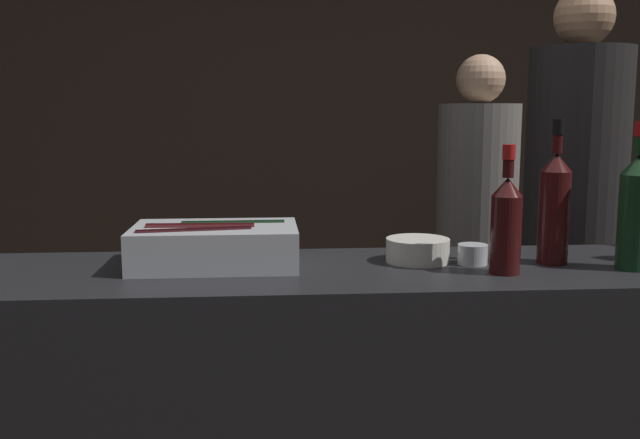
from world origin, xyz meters
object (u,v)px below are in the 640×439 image
Objects in this scene: ice_bin_with_bottles at (214,244)px; red_wine_bottle_burgundy at (636,209)px; person_blond_tee at (476,222)px; candle_votive at (473,254)px; red_wine_bottle_tall at (506,222)px; red_wine_bottle_black_foil at (554,205)px; person_in_hoodie at (574,213)px; bowl_white at (418,249)px.

red_wine_bottle_burgundy is (1.04, -0.12, 0.10)m from ice_bin_with_bottles.
red_wine_bottle_burgundy is 1.40m from person_blond_tee.
red_wine_bottle_tall is (0.05, -0.11, 0.10)m from candle_votive.
red_wine_bottle_tall is 1.46m from person_blond_tee.
red_wine_bottle_black_foil reaches higher than candle_votive.
ice_bin_with_bottles is at bearing 173.27° from red_wine_bottle_burgundy.
red_wine_bottle_tall is at bearing -176.37° from red_wine_bottle_burgundy.
red_wine_bottle_black_foil is 1.34m from person_blond_tee.
person_blond_tee is (0.02, 1.38, -0.25)m from red_wine_bottle_burgundy.
red_wine_bottle_burgundy is (0.38, -0.09, 0.13)m from candle_votive.
ice_bin_with_bottles is 0.25× the size of person_blond_tee.
candle_votive is at bearing 178.83° from red_wine_bottle_black_foil.
red_wine_bottle_black_foil is 0.85m from person_in_hoodie.
person_in_hoodie is 1.12× the size of person_blond_tee.
red_wine_bottle_burgundy is at bearing -149.13° from person_in_hoodie.
red_wine_bottle_black_foil is 1.01× the size of red_wine_bottle_burgundy.
red_wine_bottle_tall is (0.18, -0.15, 0.09)m from bowl_white.
bowl_white is 2.17× the size of candle_votive.
red_wine_bottle_tall is at bearing -66.66° from candle_votive.
person_blond_tee is at bearing 75.83° from red_wine_bottle_tall.
candle_votive is at bearing 166.99° from red_wine_bottle_burgundy.
candle_votive is 0.05× the size of person_blond_tee.
ice_bin_with_bottles reaches higher than bowl_white.
person_blond_tee is (0.35, 1.40, -0.22)m from red_wine_bottle_tall.
candle_votive is 0.21× the size of red_wine_bottle_burgundy.
red_wine_bottle_burgundy is 0.33m from red_wine_bottle_tall.
person_blond_tee reaches higher than red_wine_bottle_black_foil.
bowl_white is 0.37m from red_wine_bottle_black_foil.
person_in_hoodie reaches higher than person_blond_tee.
ice_bin_with_bottles is 0.66m from candle_votive.
red_wine_bottle_burgundy is 0.20× the size of person_in_hoodie.
candle_votive is 0.24m from red_wine_bottle_black_foil.
red_wine_bottle_burgundy is at bearing -24.30° from person_blond_tee.
person_blond_tee is at bearing 64.95° from person_in_hoodie.
red_wine_bottle_burgundy is at bearing -14.01° from bowl_white.
red_wine_bottle_burgundy is 0.87m from person_in_hoodie.
red_wine_bottle_tall is (0.71, -0.14, 0.07)m from ice_bin_with_bottles.
person_blond_tee is at bearing 66.85° from bowl_white.
bowl_white is 1.37m from person_blond_tee.
red_wine_bottle_tall is 1.02m from person_in_hoodie.
ice_bin_with_bottles is 1.66m from person_blond_tee.
red_wine_bottle_black_foil is at bearing 153.99° from red_wine_bottle_burgundy.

